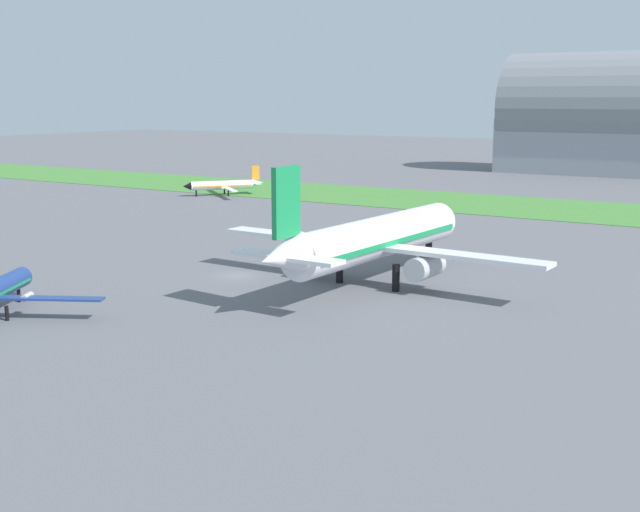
# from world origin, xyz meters

# --- Properties ---
(ground_plane) EXTENTS (600.00, 600.00, 0.00)m
(ground_plane) POSITION_xyz_m (0.00, 0.00, 0.00)
(ground_plane) COLOR slate
(grass_taxiway_strip) EXTENTS (360.00, 28.00, 0.08)m
(grass_taxiway_strip) POSITION_xyz_m (0.00, 70.90, 0.04)
(grass_taxiway_strip) COLOR #478438
(grass_taxiway_strip) RESTS_ON ground_plane
(airplane_midfield_jet) EXTENTS (36.51, 35.81, 12.90)m
(airplane_midfield_jet) POSITION_xyz_m (14.13, 3.71, 4.65)
(airplane_midfield_jet) COLOR white
(airplane_midfield_jet) RESTS_ON ground_plane
(airplane_taxiing_turboprop) EXTENTS (15.14, 13.51, 5.54)m
(airplane_taxiing_turboprop) POSITION_xyz_m (-47.18, 56.94, 2.03)
(airplane_taxiing_turboprop) COLOR white
(airplane_taxiing_turboprop) RESTS_ON ground_plane
(hangar_distant) EXTENTS (51.41, 27.65, 29.79)m
(hangar_distant) POSITION_xyz_m (4.70, 145.29, 13.09)
(hangar_distant) COLOR #9399A3
(hangar_distant) RESTS_ON ground_plane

